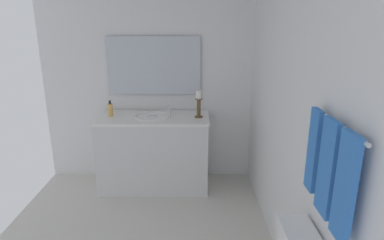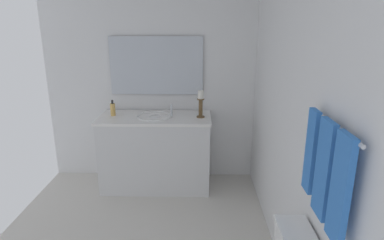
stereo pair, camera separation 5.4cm
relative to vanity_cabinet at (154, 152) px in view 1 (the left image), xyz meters
The scene contains 11 objects.
wall_back 1.86m from the vanity_cabinet, 44.90° to the left, with size 3.03×0.04×2.45m, color white.
wall_left 0.86m from the vanity_cabinet, 167.66° to the right, with size 0.04×2.51×2.45m, color white.
vanity_cabinet is the anchor object (origin of this frame).
sink_basin 0.39m from the vanity_cabinet, 90.00° to the left, with size 0.40×0.40×0.24m.
mirror 1.01m from the vanity_cabinet, behind, with size 0.02×1.09×0.67m, color silver.
candle_holder_tall 0.79m from the vanity_cabinet, 87.92° to the left, with size 0.09×0.09×0.30m.
soap_bottle 0.70m from the vanity_cabinet, 94.03° to the right, with size 0.06×0.06×0.18m.
towel_bar 2.55m from the vanity_cabinet, 28.61° to the left, with size 0.02×0.02×0.58m, color silver.
towel_near_vanity 2.31m from the vanity_cabinet, 30.63° to the left, with size 0.11×0.03×0.47m, color blue.
towel_center 2.46m from the vanity_cabinet, 28.23° to the left, with size 0.16×0.03×0.50m, color blue.
towel_near_corner 2.62m from the vanity_cabinet, 26.15° to the left, with size 0.15×0.03×0.51m, color blue.
Camera 1 is at (2.33, 0.51, 1.87)m, focal length 30.39 mm.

